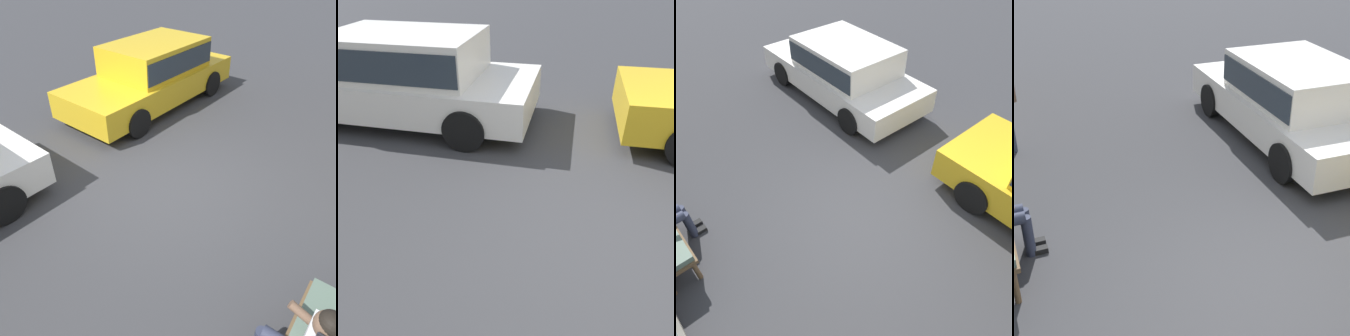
{
  "view_description": "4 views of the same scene",
  "coord_description": "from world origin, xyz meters",
  "views": [
    {
      "loc": [
        3.45,
        2.6,
        3.53
      ],
      "look_at": [
        0.5,
        0.38,
        0.88
      ],
      "focal_mm": 35.0,
      "sensor_mm": 36.0,
      "label": 1
    },
    {
      "loc": [
        0.73,
        2.6,
        2.45
      ],
      "look_at": [
        1.13,
        0.28,
        0.9
      ],
      "focal_mm": 35.0,
      "sensor_mm": 36.0,
      "label": 2
    },
    {
      "loc": [
        -2.36,
        2.6,
        4.6
      ],
      "look_at": [
        0.45,
        0.1,
        0.99
      ],
      "focal_mm": 35.0,
      "sensor_mm": 36.0,
      "label": 3
    },
    {
      "loc": [
        -3.69,
        2.6,
        3.94
      ],
      "look_at": [
        1.32,
        0.5,
        1.0
      ],
      "focal_mm": 55.0,
      "sensor_mm": 36.0,
      "label": 4
    }
  ],
  "objects": [
    {
      "name": "parked_car_mid",
      "position": [
        3.32,
        -2.43,
        0.79
      ],
      "size": [
        4.6,
        2.14,
        1.44
      ],
      "color": "white",
      "rests_on": "ground_plane"
    },
    {
      "name": "ground_plane",
      "position": [
        0.0,
        0.0,
        0.0
      ],
      "size": [
        60.0,
        60.0,
        0.0
      ],
      "primitive_type": "plane",
      "color": "#38383A"
    }
  ]
}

